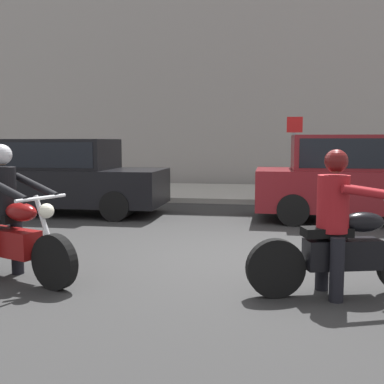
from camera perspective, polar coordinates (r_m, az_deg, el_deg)
ground_plane at (r=6.78m, az=5.86°, el=-8.12°), size 80.00×80.00×0.00m
sidewalk_slab at (r=14.65m, az=7.90°, el=-0.13°), size 40.00×4.40×0.14m
building_facade at (r=18.55m, az=8.54°, el=20.62°), size 40.00×1.40×12.62m
motorcycle_with_rider_black_leather at (r=6.08m, az=-21.37°, el=-3.78°), size 2.04×1.01×1.64m
motorcycle_with_rider_crimson at (r=5.33m, az=17.72°, el=-5.18°), size 2.07×0.84×1.59m
parked_hatchback_maroon at (r=10.32m, az=18.83°, el=1.77°), size 3.93×1.76×1.80m
parked_sedan_black at (r=11.16m, az=-14.95°, el=1.92°), size 4.31×1.82×1.72m
street_sign_post at (r=13.69m, az=12.32°, el=5.41°), size 0.44×0.08×2.25m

